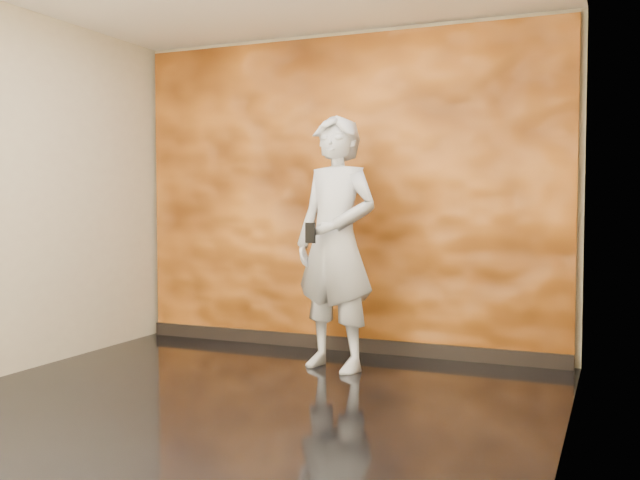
{
  "coord_description": "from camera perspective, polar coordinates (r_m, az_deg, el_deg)",
  "views": [
    {
      "loc": [
        2.26,
        -3.9,
        1.3
      ],
      "look_at": [
        0.27,
        0.81,
        1.04
      ],
      "focal_mm": 40.0,
      "sensor_mm": 36.0,
      "label": 1
    }
  ],
  "objects": [
    {
      "name": "baseboard",
      "position": [
        6.37,
        1.67,
        -8.27
      ],
      "size": [
        3.9,
        0.04,
        0.12
      ],
      "primitive_type": "cube",
      "color": "black",
      "rests_on": "ground"
    },
    {
      "name": "man",
      "position": [
        5.55,
        1.28,
        -0.25
      ],
      "size": [
        0.82,
        0.65,
        1.98
      ],
      "primitive_type": "imported",
      "rotation": [
        0.0,
        0.0,
        -0.27
      ],
      "color": "#9197A0",
      "rests_on": "ground"
    },
    {
      "name": "feature_wall",
      "position": [
        6.28,
        1.82,
        3.68
      ],
      "size": [
        3.9,
        0.06,
        2.75
      ],
      "primitive_type": "cube",
      "color": "orange",
      "rests_on": "ground"
    },
    {
      "name": "room",
      "position": [
        4.51,
        -7.19,
        4.18
      ],
      "size": [
        4.02,
        4.02,
        2.81
      ],
      "color": "black",
      "rests_on": "ground"
    },
    {
      "name": "phone",
      "position": [
        5.34,
        -0.78,
        0.57
      ],
      "size": [
        0.08,
        0.03,
        0.15
      ],
      "primitive_type": "cube",
      "rotation": [
        0.0,
        0.0,
        -0.12
      ],
      "color": "black",
      "rests_on": "man"
    }
  ]
}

